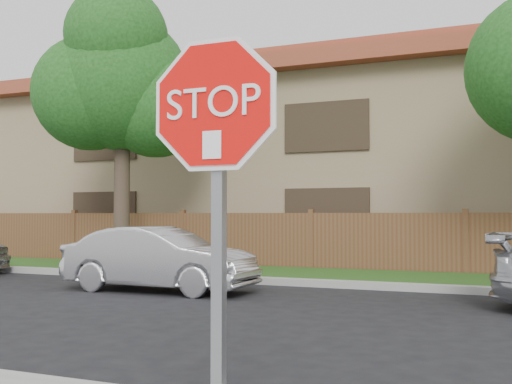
% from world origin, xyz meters
% --- Properties ---
extents(far_curb, '(70.00, 0.30, 0.15)m').
position_xyz_m(far_curb, '(0.00, 8.15, 0.07)').
color(far_curb, gray).
rests_on(far_curb, ground).
extents(grass_strip, '(70.00, 3.00, 0.12)m').
position_xyz_m(grass_strip, '(0.00, 9.80, 0.06)').
color(grass_strip, '#1E4714').
rests_on(grass_strip, ground).
extents(fence, '(70.00, 0.12, 1.60)m').
position_xyz_m(fence, '(0.00, 11.40, 0.80)').
color(fence, '#57341E').
rests_on(fence, ground).
extents(apartment_building, '(35.20, 9.20, 7.20)m').
position_xyz_m(apartment_building, '(0.00, 17.00, 3.53)').
color(apartment_building, '#908059').
rests_on(apartment_building, ground).
extents(tree_left, '(4.80, 3.90, 7.78)m').
position_xyz_m(tree_left, '(-8.98, 9.57, 5.22)').
color(tree_left, '#382B21').
rests_on(tree_left, ground).
extents(stop_sign, '(1.01, 0.13, 2.55)m').
position_xyz_m(stop_sign, '(-0.64, -1.48, 1.83)').
color(stop_sign, gray).
rests_on(stop_sign, sidewalk_near).
extents(sedan_left, '(3.98, 1.43, 1.31)m').
position_xyz_m(sedan_left, '(-5.63, 6.18, 0.65)').
color(sedan_left, '#B7B7BC').
rests_on(sedan_left, ground).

